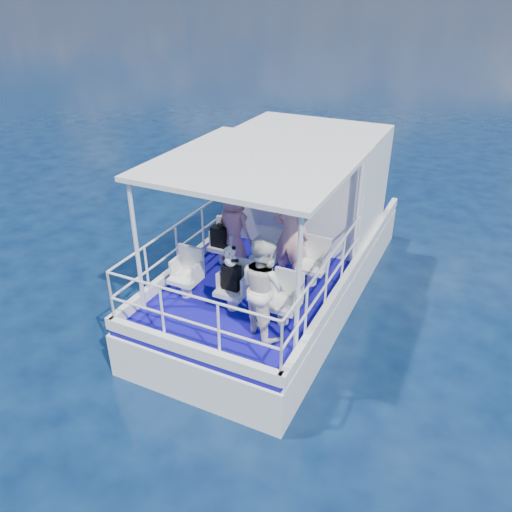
{
  "coord_description": "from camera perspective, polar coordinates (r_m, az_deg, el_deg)",
  "views": [
    {
      "loc": [
        3.32,
        -7.07,
        5.61
      ],
      "look_at": [
        0.09,
        -0.4,
        1.57
      ],
      "focal_mm": 35.0,
      "sensor_mm": 36.0,
      "label": 1
    }
  ],
  "objects": [
    {
      "name": "canopy",
      "position": [
        8.02,
        0.06,
        10.68
      ],
      "size": [
        3.0,
        3.2,
        0.08
      ],
      "primitive_type": "cube",
      "color": "white",
      "rests_on": "cabin"
    },
    {
      "name": "seat_stbd_fwd",
      "position": [
        8.89,
        6.41,
        -2.13
      ],
      "size": [
        0.48,
        0.46,
        0.38
      ],
      "primitive_type": "cube",
      "color": "silver",
      "rests_on": "deck"
    },
    {
      "name": "seat_port_fwd",
      "position": [
        9.54,
        -3.76,
        0.28
      ],
      "size": [
        0.48,
        0.46,
        0.38
      ],
      "primitive_type": "cube",
      "color": "silver",
      "rests_on": "deck"
    },
    {
      "name": "cabin",
      "position": [
        10.57,
        6.04,
        8.49
      ],
      "size": [
        2.85,
        2.0,
        2.2
      ],
      "primitive_type": "cube",
      "color": "white",
      "rests_on": "deck"
    },
    {
      "name": "passenger_stbd_fwd",
      "position": [
        8.61,
        3.99,
        2.29
      ],
      "size": [
        0.69,
        0.48,
        1.8
      ],
      "primitive_type": "imported",
      "rotation": [
        0.0,
        0.0,
        3.07
      ],
      "color": "#E79F95",
      "rests_on": "deck"
    },
    {
      "name": "seat_center_aft",
      "position": [
        8.19,
        -2.7,
        -4.92
      ],
      "size": [
        0.48,
        0.46,
        0.38
      ],
      "primitive_type": "cube",
      "color": "silver",
      "rests_on": "deck"
    },
    {
      "name": "hull",
      "position": [
        10.37,
        2.95,
        -4.17
      ],
      "size": [
        3.0,
        7.0,
        1.6
      ],
      "primitive_type": "cube",
      "color": "white",
      "rests_on": "ground"
    },
    {
      "name": "passenger_stbd_aft",
      "position": [
        7.34,
        0.86,
        -3.59
      ],
      "size": [
        0.98,
        0.92,
        1.6
      ],
      "primitive_type": "imported",
      "rotation": [
        0.0,
        0.0,
        2.61
      ],
      "color": "white",
      "rests_on": "deck"
    },
    {
      "name": "deck",
      "position": [
        9.94,
        3.07,
        -0.04
      ],
      "size": [
        2.9,
        6.9,
        0.1
      ],
      "primitive_type": "cube",
      "color": "#0F087B",
      "rests_on": "hull"
    },
    {
      "name": "seat_center_fwd",
      "position": [
        9.18,
        1.14,
        -0.88
      ],
      "size": [
        0.48,
        0.46,
        0.38
      ],
      "primitive_type": "cube",
      "color": "silver",
      "rests_on": "deck"
    },
    {
      "name": "compact_camera",
      "position": [
        9.23,
        -4.14,
        3.5
      ],
      "size": [
        0.11,
        0.06,
        0.06
      ],
      "primitive_type": "cube",
      "color": "black",
      "rests_on": "backpack_port"
    },
    {
      "name": "seat_stbd_aft",
      "position": [
        7.87,
        3.12,
        -6.49
      ],
      "size": [
        0.48,
        0.46,
        0.38
      ],
      "primitive_type": "cube",
      "color": "silver",
      "rests_on": "deck"
    },
    {
      "name": "seat_port_aft",
      "position": [
        8.6,
        -8.0,
        -3.42
      ],
      "size": [
        0.48,
        0.46,
        0.38
      ],
      "primitive_type": "cube",
      "color": "silver",
      "rests_on": "deck"
    },
    {
      "name": "canopy_posts",
      "position": [
        8.4,
        -0.09,
        3.16
      ],
      "size": [
        2.77,
        2.97,
        2.2
      ],
      "color": "white",
      "rests_on": "deck"
    },
    {
      "name": "railings",
      "position": [
        8.42,
        -1.06,
        -1.38
      ],
      "size": [
        2.84,
        3.59,
        1.0
      ],
      "primitive_type": null,
      "color": "white",
      "rests_on": "deck"
    },
    {
      "name": "backpack_center",
      "position": [
        7.99,
        -2.83,
        -2.45
      ],
      "size": [
        0.28,
        0.16,
        0.43
      ],
      "primitive_type": "cube",
      "color": "black",
      "rests_on": "seat_center_aft"
    },
    {
      "name": "backpack_port",
      "position": [
        9.32,
        -4.23,
        2.21
      ],
      "size": [
        0.3,
        0.17,
        0.39
      ],
      "primitive_type": "cube",
      "color": "black",
      "rests_on": "seat_port_fwd"
    },
    {
      "name": "ground",
      "position": [
        9.62,
        0.58,
        -7.08
      ],
      "size": [
        2000.0,
        2000.0,
        0.0
      ],
      "primitive_type": "plane",
      "color": "#071534",
      "rests_on": "ground"
    },
    {
      "name": "panda",
      "position": [
        7.8,
        -2.98,
        0.05
      ],
      "size": [
        0.24,
        0.2,
        0.36
      ],
      "primitive_type": null,
      "color": "white",
      "rests_on": "backpack_center"
    },
    {
      "name": "passenger_port_fwd",
      "position": [
        9.27,
        -2.6,
        3.29
      ],
      "size": [
        0.63,
        0.51,
        1.5
      ],
      "primitive_type": "imported",
      "rotation": [
        0.0,
        0.0,
        2.92
      ],
      "color": "#CA8391",
      "rests_on": "deck"
    }
  ]
}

